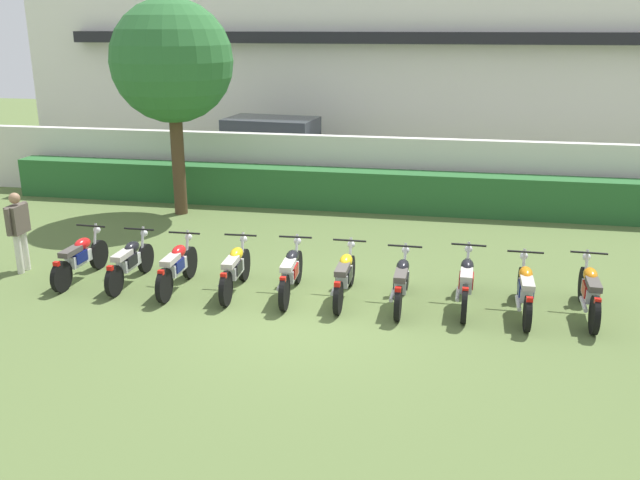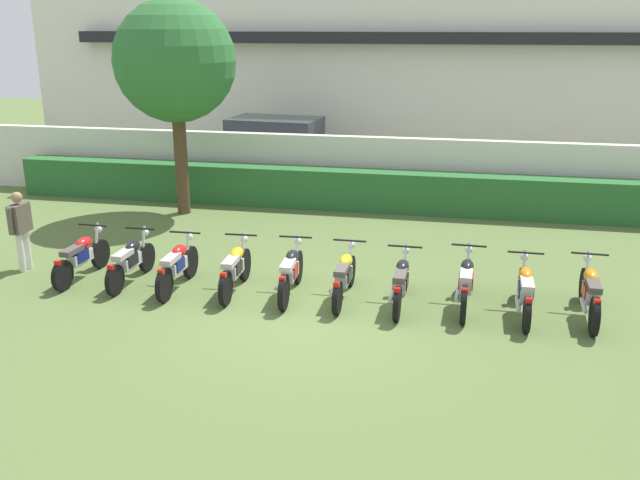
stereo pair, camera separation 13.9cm
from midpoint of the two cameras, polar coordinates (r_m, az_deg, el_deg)
ground at (r=11.53m, az=-1.32°, el=-6.14°), size 60.00×60.00×0.00m
building at (r=25.74m, az=6.13°, el=16.04°), size 25.29×6.50×7.95m
compound_wall at (r=18.37m, az=3.65°, el=5.82°), size 24.03×0.30×1.80m
hedge_row at (r=17.77m, az=3.34°, el=4.16°), size 19.22×0.70×1.03m
parked_car at (r=21.27m, az=-3.85°, el=7.55°), size 4.66×2.43×1.89m
tree_near_inspector at (r=17.30m, az=-12.48°, el=14.29°), size 2.94×2.94×5.25m
motorcycle_in_row_0 at (r=13.64m, az=-19.68°, el=-1.39°), size 0.60×1.85×0.94m
motorcycle_in_row_1 at (r=13.16m, az=-15.89°, el=-1.72°), size 0.60×1.84×0.94m
motorcycle_in_row_2 at (r=12.65m, az=-12.17°, el=-2.15°), size 0.60×1.84×0.96m
motorcycle_in_row_3 at (r=12.35m, az=-7.43°, el=-2.39°), size 0.60×1.85×0.96m
motorcycle_in_row_4 at (r=12.10m, az=-2.77°, el=-2.66°), size 0.60×1.91×0.97m
motorcycle_in_row_5 at (r=11.96m, az=1.73°, el=-2.97°), size 0.60×1.91×0.94m
motorcycle_in_row_6 at (r=11.75m, az=6.48°, el=-3.45°), size 0.60×1.83×0.95m
motorcycle_in_row_7 at (r=11.87m, az=11.75°, el=-3.42°), size 0.60×1.96×0.98m
motorcycle_in_row_8 at (r=11.82m, az=16.40°, el=-3.97°), size 0.60×1.92×0.95m
motorcycle_in_row_9 at (r=12.06m, az=21.26°, el=-3.99°), size 0.60×1.97×0.97m
inspector_person at (r=14.39m, az=-24.11°, el=1.08°), size 0.22×0.65×1.58m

